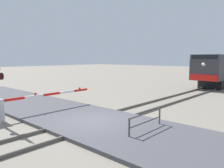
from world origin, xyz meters
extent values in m
plane|color=gray|center=(0.00, 0.00, 0.00)|extent=(160.00, 160.00, 0.00)
cube|color=#59544C|center=(-0.72, 0.00, 0.07)|extent=(0.08, 80.00, 0.15)
cube|color=#59544C|center=(0.72, 0.00, 0.07)|extent=(0.08, 80.00, 0.15)
cube|color=#47474C|center=(0.00, 0.00, 0.08)|extent=(36.00, 4.95, 0.17)
cube|color=black|center=(0.00, 18.67, 0.53)|extent=(2.52, 3.20, 1.05)
cube|color=#333338|center=(0.00, 16.79, 3.49)|extent=(2.91, 3.21, 0.50)
cube|color=black|center=(0.00, 15.16, 3.49)|extent=(2.52, 0.06, 0.40)
cube|color=red|center=(0.00, 15.15, 1.40)|extent=(2.82, 0.08, 0.64)
sphere|color=#F2EACC|center=(0.00, 15.14, 2.75)|extent=(0.36, 0.36, 0.36)
cylinder|color=black|center=(-2.91, -3.40, 2.50)|extent=(0.34, 0.14, 0.34)
cube|color=silver|center=(-3.93, -3.17, 0.61)|extent=(0.36, 0.36, 1.21)
cube|color=red|center=(-3.93, -2.38, 1.11)|extent=(0.10, 1.19, 0.14)
cube|color=white|center=(-3.93, -1.19, 1.11)|extent=(0.10, 1.19, 0.14)
cube|color=red|center=(-3.93, -0.01, 1.11)|extent=(0.10, 1.19, 0.14)
cube|color=white|center=(-3.93, 1.18, 1.11)|extent=(0.10, 1.19, 0.14)
cube|color=red|center=(-3.93, 2.36, 1.11)|extent=(0.10, 1.19, 0.14)
sphere|color=red|center=(-3.93, -1.10, 1.25)|extent=(0.14, 0.14, 0.14)
sphere|color=red|center=(-3.93, 2.28, 1.25)|extent=(0.14, 0.14, 0.14)
cylinder|color=#4C4742|center=(2.84, -0.69, 0.47)|extent=(0.08, 0.08, 0.95)
cylinder|color=#4C4742|center=(2.84, 1.72, 0.47)|extent=(0.08, 0.08, 0.95)
cylinder|color=#4C4742|center=(2.84, 0.51, 0.91)|extent=(0.06, 2.42, 0.06)
cylinder|color=#4C4742|center=(2.84, 0.51, 0.52)|extent=(0.06, 2.42, 0.06)
camera|label=1|loc=(8.21, -7.65, 3.37)|focal=35.45mm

